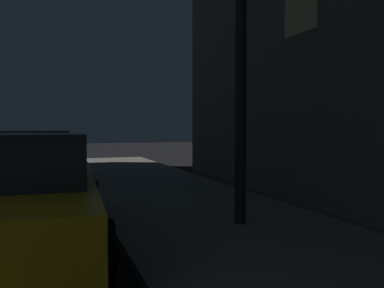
# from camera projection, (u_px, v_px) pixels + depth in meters

# --- Properties ---
(car_yellow_cab) EXTENTS (2.20, 4.47, 1.43)m
(car_yellow_cab) POSITION_uv_depth(u_px,v_px,m) (16.00, 196.00, 4.43)
(car_yellow_cab) COLOR gold
(car_yellow_cab) RESTS_ON ground
(car_white) EXTENTS (2.10, 4.10, 1.43)m
(car_white) POSITION_uv_depth(u_px,v_px,m) (35.00, 159.00, 9.63)
(car_white) COLOR silver
(car_white) RESTS_ON ground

